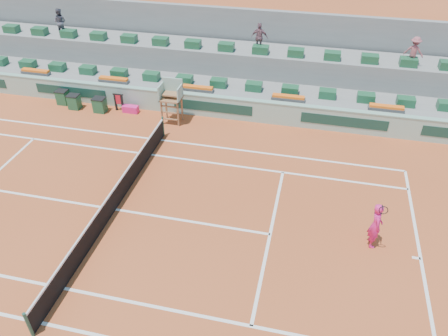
{
  "coord_description": "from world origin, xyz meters",
  "views": [
    {
      "loc": [
        7.4,
        -12.15,
        11.92
      ],
      "look_at": [
        4.0,
        2.5,
        1.0
      ],
      "focal_mm": 35.0,
      "sensor_mm": 36.0,
      "label": 1
    }
  ],
  "objects_px": {
    "umpire_chair": "(171,95)",
    "tennis_player": "(376,225)",
    "player_bag": "(131,109)",
    "drink_cooler_a": "(100,105)"
  },
  "relations": [
    {
      "from": "player_bag",
      "to": "drink_cooler_a",
      "type": "height_order",
      "value": "drink_cooler_a"
    },
    {
      "from": "player_bag",
      "to": "umpire_chair",
      "type": "height_order",
      "value": "umpire_chair"
    },
    {
      "from": "tennis_player",
      "to": "drink_cooler_a",
      "type": "bearing_deg",
      "value": 153.53
    },
    {
      "from": "player_bag",
      "to": "umpire_chair",
      "type": "bearing_deg",
      "value": -8.66
    },
    {
      "from": "umpire_chair",
      "to": "tennis_player",
      "type": "height_order",
      "value": "umpire_chair"
    },
    {
      "from": "umpire_chair",
      "to": "tennis_player",
      "type": "distance_m",
      "value": 12.41
    },
    {
      "from": "player_bag",
      "to": "drink_cooler_a",
      "type": "xyz_separation_m",
      "value": [
        -1.69,
        -0.32,
        0.23
      ]
    },
    {
      "from": "umpire_chair",
      "to": "drink_cooler_a",
      "type": "bearing_deg",
      "value": 178.86
    },
    {
      "from": "player_bag",
      "to": "tennis_player",
      "type": "xyz_separation_m",
      "value": [
        12.8,
        -7.53,
        0.77
      ]
    },
    {
      "from": "player_bag",
      "to": "tennis_player",
      "type": "relative_size",
      "value": 0.39
    }
  ]
}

